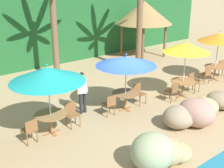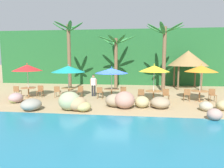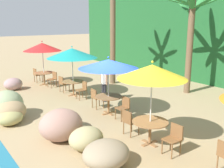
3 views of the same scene
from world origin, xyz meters
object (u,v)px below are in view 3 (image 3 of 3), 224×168
(dining_table_red, at_px, (44,75))
(waiter_in_white, at_px, (104,81))
(umbrella_blue, at_px, (108,64))
(umbrella_yellow, at_px, (152,72))
(umbrella_teal, at_px, (72,53))
(dining_table_blue, at_px, (108,99))
(chair_red_seaward, at_px, (53,78))
(chair_yellow_seaward, at_px, (174,137))
(chair_teal_seaward, at_px, (83,89))
(chair_blue_seaward, at_px, (124,106))
(chair_red_inland, at_px, (37,74))
(palm_tree_second, at_px, (191,23))
(dining_table_teal, at_px, (73,84))
(chair_yellow_inland, at_px, (129,121))
(chair_teal_inland, at_px, (63,83))
(chair_blue_inland, at_px, (96,97))
(palm_tree_nearest, at_px, (112,15))
(umbrella_red, at_px, (42,47))
(dining_table_yellow, at_px, (150,125))

(dining_table_red, relative_size, waiter_in_white, 0.65)
(umbrella_blue, distance_m, umbrella_yellow, 3.02)
(umbrella_teal, height_order, dining_table_blue, umbrella_teal)
(chair_red_seaward, xyz_separation_m, chair_yellow_seaward, (9.30, -0.47, 0.00))
(chair_teal_seaward, height_order, chair_blue_seaward, same)
(chair_red_inland, height_order, waiter_in_white, waiter_in_white)
(umbrella_yellow, distance_m, palm_tree_second, 6.72)
(chair_red_seaward, relative_size, umbrella_teal, 0.35)
(dining_table_teal, distance_m, chair_yellow_inland, 5.44)
(dining_table_blue, bearing_deg, umbrella_yellow, -10.46)
(umbrella_yellow, bearing_deg, chair_yellow_seaward, 6.79)
(umbrella_yellow, bearing_deg, dining_table_red, 177.80)
(chair_teal_seaward, height_order, waiter_in_white, waiter_in_white)
(chair_teal_inland, distance_m, chair_blue_inland, 3.25)
(umbrella_blue, height_order, dining_table_blue, umbrella_blue)
(umbrella_teal, height_order, umbrella_yellow, umbrella_yellow)
(dining_table_red, height_order, dining_table_blue, same)
(umbrella_yellow, bearing_deg, chair_teal_inland, 175.95)
(chair_teal_inland, xyz_separation_m, umbrella_yellow, (7.06, -0.50, 1.75))
(chair_teal_seaward, xyz_separation_m, umbrella_blue, (2.41, -0.18, 1.54))
(dining_table_blue, xyz_separation_m, chair_blue_seaward, (0.85, 0.12, -0.10))
(palm_tree_second, bearing_deg, chair_teal_seaward, -113.36)
(chair_red_seaward, bearing_deg, dining_table_red, -165.54)
(chair_red_inland, relative_size, waiter_in_white, 0.51)
(umbrella_yellow, bearing_deg, palm_tree_nearest, 151.87)
(chair_blue_inland, bearing_deg, chair_yellow_inland, -11.59)
(dining_table_red, xyz_separation_m, dining_table_blue, (6.32, 0.19, 0.00))
(chair_teal_seaward, relative_size, chair_yellow_inland, 1.00)
(chair_teal_inland, xyz_separation_m, chair_blue_seaward, (4.95, 0.16, 0.00))
(umbrella_blue, xyz_separation_m, palm_tree_second, (-0.24, 5.21, 1.55))
(umbrella_red, distance_m, chair_teal_seaward, 4.29)
(dining_table_blue, height_order, chair_yellow_inland, chair_yellow_inland)
(dining_table_yellow, bearing_deg, chair_yellow_seaward, 6.79)
(palm_tree_second, bearing_deg, chair_blue_inland, -96.62)
(umbrella_teal, xyz_separation_m, waiter_in_white, (1.75, 0.69, -1.17))
(dining_table_red, height_order, chair_red_inland, chair_red_inland)
(chair_teal_inland, relative_size, waiter_in_white, 0.51)
(chair_blue_seaward, relative_size, dining_table_yellow, 0.79)
(umbrella_teal, bearing_deg, chair_red_seaward, -177.37)
(dining_table_red, relative_size, dining_table_blue, 1.00)
(chair_blue_inland, relative_size, palm_tree_second, 0.17)
(umbrella_blue, bearing_deg, palm_tree_nearest, 142.15)
(chair_blue_seaward, relative_size, chair_yellow_inland, 1.00)
(dining_table_red, relative_size, umbrella_blue, 0.46)
(chair_teal_seaward, distance_m, chair_teal_inland, 1.71)
(chair_yellow_seaward, xyz_separation_m, chair_yellow_inland, (-1.70, -0.22, 0.00))
(chair_blue_seaward, distance_m, umbrella_yellow, 2.82)
(dining_table_red, distance_m, chair_red_inland, 0.86)
(dining_table_teal, bearing_deg, chair_red_seaward, -177.37)
(dining_table_red, xyz_separation_m, waiter_in_white, (4.80, 1.01, 0.37))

